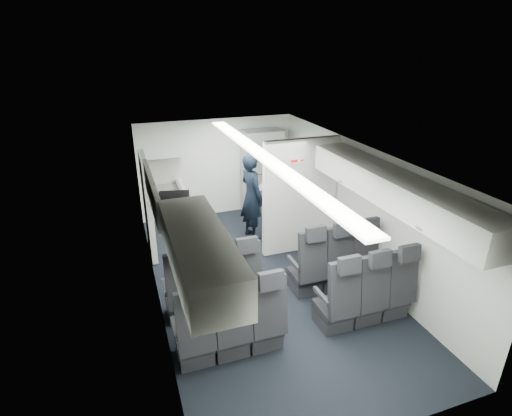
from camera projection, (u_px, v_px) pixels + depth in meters
cabin_shell at (265, 219)px, 6.18m from camera, size 3.41×6.01×2.16m
seat_row_front at (276, 276)px, 6.00m from camera, size 3.33×0.56×1.24m
seat_row_mid at (302, 312)px, 5.22m from camera, size 3.33×0.56×1.24m
overhead_bin_left_rear at (200, 252)px, 3.73m from camera, size 0.53×1.80×0.40m
overhead_bin_left_front_open at (170, 199)px, 5.29m from camera, size 0.64×1.70×0.72m
overhead_bin_right_rear at (440, 213)px, 4.58m from camera, size 0.53×1.80×0.40m
overhead_bin_right_front at (356, 169)px, 6.10m from camera, size 0.53×1.70×0.40m
bulkhead_partition at (300, 197)px, 7.19m from camera, size 1.40×0.15×2.13m
galley_unit at (262, 172)px, 8.90m from camera, size 0.85×0.52×1.90m
boarding_door at (148, 206)px, 7.10m from camera, size 0.12×1.27×1.86m
flight_attendant at (252, 197)px, 7.77m from camera, size 0.54×0.71×1.73m
carry_on_bag at (174, 202)px, 5.00m from camera, size 0.42×0.34×0.22m
papers at (262, 187)px, 7.70m from camera, size 0.16×0.12×0.13m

